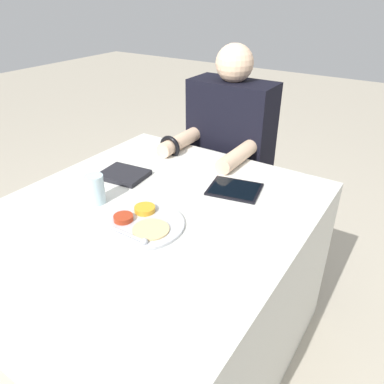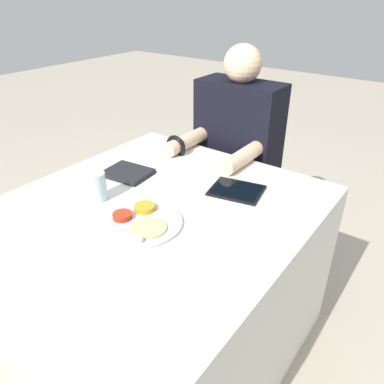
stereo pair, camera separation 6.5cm
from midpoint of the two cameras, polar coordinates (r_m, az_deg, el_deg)
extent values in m
plane|color=#B2A893|center=(1.86, -4.82, -21.25)|extent=(12.00, 12.00, 0.00)
cube|color=silver|center=(1.59, -5.37, -12.89)|extent=(1.04, 1.05, 0.73)
cylinder|color=#B7BABF|center=(1.25, -9.11, -4.95)|extent=(0.28, 0.28, 0.01)
cylinder|color=gold|center=(1.31, -8.57, -2.62)|extent=(0.07, 0.07, 0.02)
cylinder|color=#A83319|center=(1.27, -11.86, -3.90)|extent=(0.07, 0.07, 0.02)
cylinder|color=#DBBC7F|center=(1.21, -7.83, -5.68)|extent=(0.12, 0.12, 0.01)
cylinder|color=#B7BABF|center=(1.20, -11.35, -6.36)|extent=(0.14, 0.01, 0.01)
sphere|color=#B7BABF|center=(1.16, -8.87, -7.50)|extent=(0.02, 0.02, 0.02)
cube|color=silver|center=(1.58, -11.48, 2.42)|extent=(0.19, 0.16, 0.01)
cube|color=black|center=(1.58, -11.50, 2.62)|extent=(0.20, 0.17, 0.02)
cube|color=black|center=(1.45, 5.24, 0.41)|extent=(0.22, 0.20, 0.01)
cube|color=black|center=(1.45, 5.24, 0.57)|extent=(0.20, 0.18, 0.00)
cube|color=black|center=(2.17, 4.35, -4.76)|extent=(0.37, 0.22, 0.44)
cube|color=black|center=(1.93, 4.92, 7.99)|extent=(0.42, 0.20, 0.59)
sphere|color=beige|center=(1.83, 5.44, 18.96)|extent=(0.18, 0.18, 0.18)
cylinder|color=beige|center=(1.82, -2.82, 7.70)|extent=(0.07, 0.29, 0.07)
cylinder|color=beige|center=(1.67, 5.92, 5.51)|extent=(0.07, 0.29, 0.07)
torus|color=black|center=(1.76, -4.46, 6.83)|extent=(0.11, 0.02, 0.11)
cylinder|color=silver|center=(1.40, -15.80, 0.40)|extent=(0.07, 0.07, 0.11)
camera|label=1|loc=(0.03, -91.42, -0.79)|focal=35.00mm
camera|label=2|loc=(0.03, 88.58, 0.79)|focal=35.00mm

